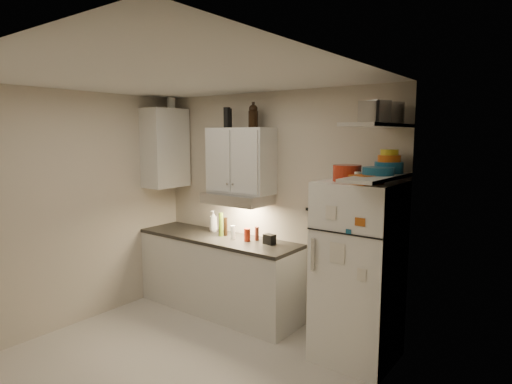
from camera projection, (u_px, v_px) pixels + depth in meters
The scene contains 36 objects.
floor at pixel (176, 368), 3.94m from camera, with size 3.20×3.00×0.02m, color beige.
ceiling at pixel (168, 76), 3.59m from camera, with size 3.20×3.00×0.02m, color silver.
back_wall at pixel (270, 206), 4.95m from camera, with size 3.20×0.02×2.60m, color beige.
left_wall at pixel (73, 210), 4.72m from camera, with size 0.02×3.00×2.60m, color beige.
right_wall at pixel (339, 261), 2.80m from camera, with size 0.02×3.00×2.60m, color beige.
base_cabinet at pixel (218, 275), 5.15m from camera, with size 2.10×0.60×0.88m, color silver.
countertop at pixel (218, 238), 5.09m from camera, with size 2.10×0.62×0.04m, color #272521.
upper_cabinet at pixel (241, 161), 4.93m from camera, with size 0.80×0.33×0.75m, color silver.
side_cabinet at pixel (165, 148), 5.48m from camera, with size 0.33×0.55×1.00m, color silver.
range_hood at pixel (237, 198), 4.93m from camera, with size 0.76×0.46×0.12m, color silver.
fridge at pixel (358, 272), 3.99m from camera, with size 0.70×0.68×1.70m, color white.
shelf_hi at pixel (379, 125), 3.58m from camera, with size 0.30×0.95×0.03m, color silver.
shelf_lo at pixel (377, 177), 3.64m from camera, with size 0.30×0.95×0.03m, color silver.
knife_strip at pixel (323, 211), 4.51m from camera, with size 0.42×0.02×0.03m, color black.
dutch_oven at pixel (347, 173), 3.90m from camera, with size 0.26×0.26×0.15m, color #A72813.
book_stack at pixel (366, 180), 3.66m from camera, with size 0.19×0.24×0.08m, color #B35416.
spice_jar at pixel (358, 177), 3.75m from camera, with size 0.06×0.06×0.10m, color silver.
stock_pot at pixel (389, 113), 3.77m from camera, with size 0.26×0.26×0.19m, color silver.
tin_a at pixel (376, 112), 3.55m from camera, with size 0.19×0.17×0.19m, color #AAAAAD.
tin_b at pixel (369, 112), 3.21m from camera, with size 0.16×0.16×0.16m, color #AAAAAD.
bowl_teal at pixel (389, 168), 3.87m from camera, with size 0.25×0.25×0.10m, color #155477.
bowl_orange at pixel (389, 158), 3.87m from camera, with size 0.20×0.20×0.06m, color #D05A13.
bowl_yellow at pixel (389, 152), 3.86m from camera, with size 0.16×0.16×0.05m, color gold.
plates at pixel (378, 171), 3.70m from camera, with size 0.27×0.27×0.07m, color #155477.
growler_a at pixel (253, 118), 4.83m from camera, with size 0.10×0.10×0.23m, color black, non-canonical shape.
growler_b at pixel (253, 116), 4.68m from camera, with size 0.11×0.11×0.26m, color black, non-canonical shape.
thermos_a at pixel (229, 118), 4.91m from camera, with size 0.08×0.08×0.22m, color black.
thermos_b at pixel (227, 118), 4.90m from camera, with size 0.08×0.08×0.23m, color black.
side_jar at pixel (171, 103), 5.48m from camera, with size 0.11×0.11×0.14m, color silver.
soap_bottle at pixel (213, 220), 5.32m from camera, with size 0.11×0.12×0.30m, color silver.
pepper_mill at pixel (257, 234), 4.88m from camera, with size 0.05×0.05×0.16m, color brown.
oil_bottle at pixel (221, 225), 5.08m from camera, with size 0.05×0.05×0.28m, color #465E17.
vinegar_bottle at pixel (226, 227), 5.10m from camera, with size 0.05×0.05×0.22m, color black.
clear_bottle at pixel (233, 232), 4.94m from camera, with size 0.05×0.05×0.16m, color silver.
red_jar at pixel (247, 235), 4.85m from camera, with size 0.07×0.07×0.15m, color #A72813.
caddy at pixel (269, 239), 4.72m from camera, with size 0.13×0.09×0.11m, color black.
Camera 1 is at (2.81, -2.49, 2.12)m, focal length 30.00 mm.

